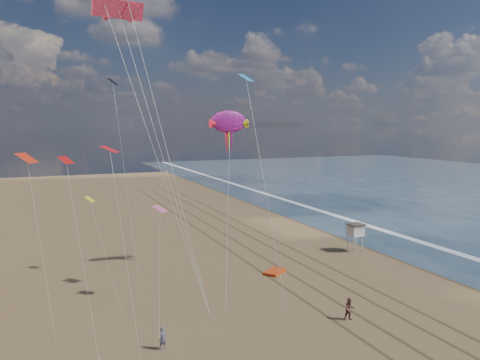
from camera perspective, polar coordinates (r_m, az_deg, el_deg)
name	(u,v)px	position (r m, az deg, el deg)	size (l,w,h in m)	color
wet_sand	(339,226)	(71.96, 11.98, -5.50)	(260.00, 260.00, 0.00)	#42301E
foam	(362,224)	(74.39, 14.65, -5.17)	(260.00, 260.00, 0.00)	white
tracks	(271,255)	(55.39, 3.75, -9.07)	(7.68, 120.00, 0.01)	brown
lifeguard_stand	(355,230)	(57.80, 13.90, -5.96)	(1.86, 1.86, 3.35)	white
grounded_kite	(275,272)	(48.87, 4.23, -11.10)	(2.38, 1.52, 0.27)	#EA4413
show_kite	(229,122)	(48.91, -1.37, 7.06)	(4.42, 5.93, 18.77)	#A5198D
kite_flyer_a	(163,338)	(33.72, -9.39, -18.48)	(0.58, 0.38, 1.58)	slate
kite_flyer_b	(350,309)	(38.55, 13.21, -15.08)	(0.87, 0.68, 1.78)	brown
small_kites	(115,142)	(41.23, -15.03, 4.53)	(19.38, 20.34, 12.72)	yellow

